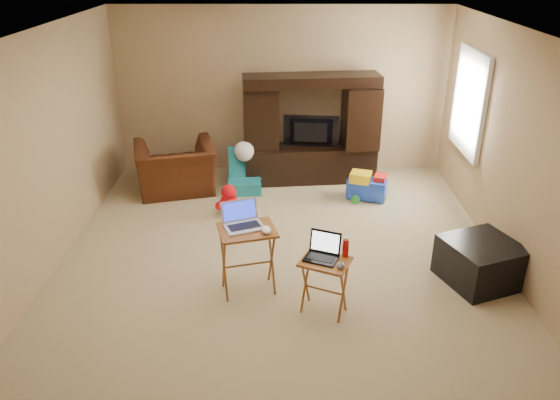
{
  "coord_description": "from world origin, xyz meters",
  "views": [
    {
      "loc": [
        0.03,
        -5.45,
        3.24
      ],
      "look_at": [
        0.0,
        -0.2,
        0.8
      ],
      "focal_mm": 35.0,
      "sensor_mm": 36.0,
      "label": 1
    }
  ],
  "objects_px": {
    "laptop_right": "(321,248)",
    "mouse_left": "(266,230)",
    "entertainment_center": "(310,129)",
    "television": "(311,132)",
    "mouse_right": "(341,265)",
    "tray_table_left": "(248,261)",
    "recliner": "(176,168)",
    "child_rocker": "(244,171)",
    "plush_toy": "(229,199)",
    "ottoman": "(481,262)",
    "water_bottle": "(346,248)",
    "push_toy": "(367,185)",
    "laptop_left": "(244,217)",
    "tray_table_right": "(324,287)"
  },
  "relations": [
    {
      "from": "push_toy",
      "to": "laptop_right",
      "type": "xyz_separation_m",
      "value": [
        -0.82,
        -2.61,
        0.49
      ]
    },
    {
      "from": "laptop_right",
      "to": "mouse_right",
      "type": "distance_m",
      "value": 0.24
    },
    {
      "from": "push_toy",
      "to": "tray_table_right",
      "type": "xyz_separation_m",
      "value": [
        -0.78,
        -2.63,
        0.08
      ]
    },
    {
      "from": "push_toy",
      "to": "laptop_right",
      "type": "relative_size",
      "value": 1.81
    },
    {
      "from": "television",
      "to": "mouse_left",
      "type": "distance_m",
      "value": 3.05
    },
    {
      "from": "laptop_left",
      "to": "mouse_right",
      "type": "distance_m",
      "value": 1.07
    },
    {
      "from": "ottoman",
      "to": "tray_table_left",
      "type": "bearing_deg",
      "value": -175.3
    },
    {
      "from": "laptop_left",
      "to": "laptop_right",
      "type": "xyz_separation_m",
      "value": [
        0.74,
        -0.37,
        -0.14
      ]
    },
    {
      "from": "laptop_left",
      "to": "mouse_left",
      "type": "distance_m",
      "value": 0.26
    },
    {
      "from": "ottoman",
      "to": "mouse_left",
      "type": "distance_m",
      "value": 2.32
    },
    {
      "from": "plush_toy",
      "to": "mouse_right",
      "type": "xyz_separation_m",
      "value": [
        1.24,
        -2.26,
        0.39
      ]
    },
    {
      "from": "tray_table_left",
      "to": "laptop_left",
      "type": "bearing_deg",
      "value": 119.74
    },
    {
      "from": "recliner",
      "to": "push_toy",
      "type": "height_order",
      "value": "recliner"
    },
    {
      "from": "laptop_right",
      "to": "mouse_left",
      "type": "bearing_deg",
      "value": 174.75
    },
    {
      "from": "mouse_right",
      "to": "water_bottle",
      "type": "height_order",
      "value": "water_bottle"
    },
    {
      "from": "entertainment_center",
      "to": "push_toy",
      "type": "bearing_deg",
      "value": -47.79
    },
    {
      "from": "laptop_right",
      "to": "mouse_left",
      "type": "height_order",
      "value": "laptop_right"
    },
    {
      "from": "mouse_left",
      "to": "mouse_right",
      "type": "distance_m",
      "value": 0.81
    },
    {
      "from": "child_rocker",
      "to": "mouse_left",
      "type": "bearing_deg",
      "value": -87.6
    },
    {
      "from": "entertainment_center",
      "to": "tray_table_left",
      "type": "relative_size",
      "value": 2.72
    },
    {
      "from": "television",
      "to": "tray_table_left",
      "type": "height_order",
      "value": "television"
    },
    {
      "from": "recliner",
      "to": "mouse_right",
      "type": "height_order",
      "value": "recliner"
    },
    {
      "from": "child_rocker",
      "to": "plush_toy",
      "type": "distance_m",
      "value": 0.78
    },
    {
      "from": "television",
      "to": "mouse_right",
      "type": "height_order",
      "value": "television"
    },
    {
      "from": "child_rocker",
      "to": "tray_table_left",
      "type": "relative_size",
      "value": 0.87
    },
    {
      "from": "mouse_left",
      "to": "laptop_left",
      "type": "bearing_deg",
      "value": 155.56
    },
    {
      "from": "push_toy",
      "to": "tray_table_right",
      "type": "bearing_deg",
      "value": -88.47
    },
    {
      "from": "recliner",
      "to": "plush_toy",
      "type": "bearing_deg",
      "value": 122.74
    },
    {
      "from": "laptop_left",
      "to": "water_bottle",
      "type": "relative_size",
      "value": 2.11
    },
    {
      "from": "entertainment_center",
      "to": "tray_table_left",
      "type": "bearing_deg",
      "value": -110.2
    },
    {
      "from": "child_rocker",
      "to": "laptop_right",
      "type": "relative_size",
      "value": 2.07
    },
    {
      "from": "recliner",
      "to": "child_rocker",
      "type": "height_order",
      "value": "recliner"
    },
    {
      "from": "mouse_right",
      "to": "water_bottle",
      "type": "bearing_deg",
      "value": 72.23
    },
    {
      "from": "mouse_right",
      "to": "entertainment_center",
      "type": "bearing_deg",
      "value": 92.08
    },
    {
      "from": "entertainment_center",
      "to": "ottoman",
      "type": "bearing_deg",
      "value": -64.66
    },
    {
      "from": "recliner",
      "to": "push_toy",
      "type": "relative_size",
      "value": 1.99
    },
    {
      "from": "entertainment_center",
      "to": "laptop_right",
      "type": "distance_m",
      "value": 3.31
    },
    {
      "from": "child_rocker",
      "to": "mouse_left",
      "type": "distance_m",
      "value": 2.68
    },
    {
      "from": "recliner",
      "to": "tray_table_right",
      "type": "distance_m",
      "value": 3.48
    },
    {
      "from": "plush_toy",
      "to": "ottoman",
      "type": "distance_m",
      "value": 3.21
    },
    {
      "from": "entertainment_center",
      "to": "mouse_right",
      "type": "distance_m",
      "value": 3.45
    },
    {
      "from": "child_rocker",
      "to": "mouse_right",
      "type": "relative_size",
      "value": 5.32
    },
    {
      "from": "push_toy",
      "to": "water_bottle",
      "type": "relative_size",
      "value": 3.08
    },
    {
      "from": "laptop_right",
      "to": "entertainment_center",
      "type": "bearing_deg",
      "value": 111.05
    },
    {
      "from": "child_rocker",
      "to": "plush_toy",
      "type": "relative_size",
      "value": 1.47
    },
    {
      "from": "ottoman",
      "to": "mouse_left",
      "type": "height_order",
      "value": "mouse_left"
    },
    {
      "from": "television",
      "to": "push_toy",
      "type": "bearing_deg",
      "value": 145.86
    },
    {
      "from": "plush_toy",
      "to": "laptop_right",
      "type": "height_order",
      "value": "laptop_right"
    },
    {
      "from": "tray_table_left",
      "to": "laptop_right",
      "type": "xyz_separation_m",
      "value": [
        0.71,
        -0.34,
        0.34
      ]
    },
    {
      "from": "child_rocker",
      "to": "plush_toy",
      "type": "xyz_separation_m",
      "value": [
        -0.15,
        -0.76,
        -0.1
      ]
    }
  ]
}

